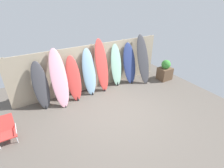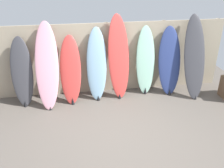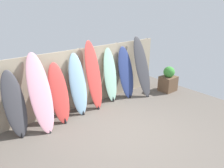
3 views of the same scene
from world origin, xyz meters
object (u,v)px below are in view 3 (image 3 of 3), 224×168
(surfboard_seafoam_5, at_px, (110,76))
(surfboard_navy_6, at_px, (126,73))
(planter_box, at_px, (168,80))
(surfboard_charcoal_7, at_px, (142,67))
(surfboard_pink_1, at_px, (40,94))
(surfboard_red_2, at_px, (59,94))
(surfboard_skyblue_3, at_px, (78,85))
(surfboard_charcoal_0, at_px, (15,105))
(surfboard_red_4, at_px, (94,76))

(surfboard_seafoam_5, distance_m, surfboard_navy_6, 0.61)
(planter_box, bearing_deg, surfboard_charcoal_7, 156.89)
(surfboard_seafoam_5, relative_size, planter_box, 1.90)
(surfboard_pink_1, bearing_deg, surfboard_navy_6, 2.78)
(surfboard_navy_6, bearing_deg, surfboard_red_2, -178.30)
(surfboard_seafoam_5, bearing_deg, planter_box, -18.06)
(surfboard_pink_1, bearing_deg, surfboard_skyblue_3, 7.54)
(surfboard_red_2, relative_size, planter_box, 1.75)
(surfboard_pink_1, height_order, planter_box, surfboard_pink_1)
(surfboard_seafoam_5, distance_m, surfboard_charcoal_7, 1.20)
(surfboard_skyblue_3, relative_size, planter_box, 1.92)
(surfboard_charcoal_0, bearing_deg, surfboard_pink_1, -11.15)
(surfboard_red_2, height_order, planter_box, surfboard_red_2)
(surfboard_red_2, distance_m, surfboard_seafoam_5, 1.88)
(surfboard_seafoam_5, height_order, surfboard_charcoal_7, surfboard_charcoal_7)
(surfboard_skyblue_3, bearing_deg, surfboard_seafoam_5, 3.70)
(surfboard_red_4, bearing_deg, surfboard_red_2, -176.46)
(surfboard_pink_1, relative_size, planter_box, 2.12)
(surfboard_skyblue_3, bearing_deg, surfboard_red_4, -0.89)
(surfboard_red_2, bearing_deg, surfboard_charcoal_0, 177.67)
(surfboard_charcoal_0, distance_m, surfboard_navy_6, 3.58)
(surfboard_navy_6, xyz_separation_m, planter_box, (1.53, -0.61, -0.44))
(surfboard_charcoal_7, bearing_deg, surfboard_red_2, 177.76)
(surfboard_red_4, relative_size, planter_box, 2.25)
(surfboard_red_4, bearing_deg, surfboard_charcoal_7, -5.85)
(surfboard_pink_1, distance_m, surfboard_red_2, 0.55)
(surfboard_pink_1, height_order, surfboard_navy_6, surfboard_pink_1)
(surfboard_skyblue_3, bearing_deg, surfboard_charcoal_7, -4.74)
(surfboard_red_4, distance_m, surfboard_charcoal_7, 1.87)
(surfboard_pink_1, relative_size, surfboard_navy_6, 1.13)
(surfboard_pink_1, height_order, surfboard_red_2, surfboard_pink_1)
(surfboard_red_2, relative_size, surfboard_seafoam_5, 0.92)
(surfboard_navy_6, distance_m, surfboard_charcoal_7, 0.61)
(surfboard_seafoam_5, xyz_separation_m, planter_box, (2.13, -0.69, -0.44))
(surfboard_charcoal_0, bearing_deg, surfboard_seafoam_5, 2.22)
(surfboard_charcoal_0, xyz_separation_m, surfboard_red_2, (1.11, -0.05, -0.01))
(surfboard_skyblue_3, bearing_deg, surfboard_charcoal_0, -178.83)
(surfboard_red_2, distance_m, surfboard_red_4, 1.19)
(surfboard_red_2, relative_size, surfboard_charcoal_7, 0.80)
(surfboard_charcoal_0, height_order, surfboard_red_2, surfboard_charcoal_0)
(surfboard_red_4, relative_size, surfboard_navy_6, 1.20)
(surfboard_skyblue_3, bearing_deg, surfboard_navy_6, -0.22)
(surfboard_red_4, bearing_deg, surfboard_charcoal_0, -179.32)
(surfboard_pink_1, xyz_separation_m, surfboard_charcoal_7, (3.55, -0.05, 0.03))
(surfboard_charcoal_0, xyz_separation_m, surfboard_skyblue_3, (1.74, 0.04, 0.07))
(surfboard_pink_1, distance_m, planter_box, 4.58)
(planter_box, bearing_deg, surfboard_red_2, 172.41)
(surfboard_red_4, distance_m, surfboard_seafoam_5, 0.73)
(surfboard_skyblue_3, relative_size, surfboard_navy_6, 1.02)
(surfboard_red_4, relative_size, surfboard_seafoam_5, 1.18)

